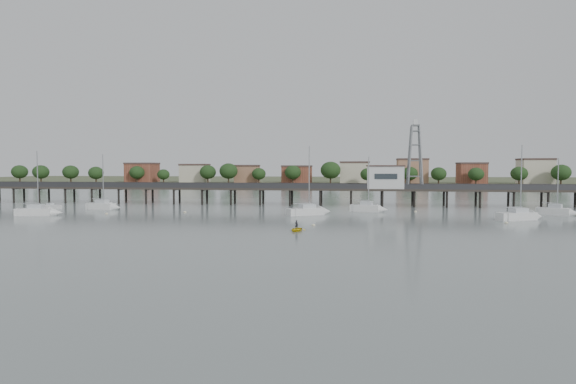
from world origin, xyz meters
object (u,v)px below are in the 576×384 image
at_px(sailboat_a, 43,212).
at_px(yellow_dinghy, 296,231).
at_px(sailboat_b, 106,206).
at_px(sailboat_c, 313,211).
at_px(sailboat_e, 560,212).
at_px(sailboat_f, 371,208).
at_px(pier, 276,189).
at_px(white_tender, 53,207).
at_px(lattice_tower, 415,157).
at_px(sailboat_d, 524,216).

bearing_deg(sailboat_a, yellow_dinghy, -29.30).
bearing_deg(sailboat_b, sailboat_c, 3.68).
xyz_separation_m(sailboat_e, yellow_dinghy, (-45.55, -28.26, -0.65)).
bearing_deg(sailboat_f, pier, 162.96).
height_order(sailboat_b, white_tender, sailboat_b).
relative_size(sailboat_a, yellow_dinghy, 4.18).
xyz_separation_m(lattice_tower, sailboat_b, (-64.78, -16.78, -10.45)).
bearing_deg(pier, sailboat_d, -28.62).
bearing_deg(white_tender, sailboat_d, 3.48).
height_order(sailboat_b, sailboat_f, sailboat_b).
xyz_separation_m(sailboat_c, sailboat_f, (10.97, 7.76, 0.01)).
relative_size(sailboat_a, sailboat_c, 0.92).
relative_size(sailboat_d, yellow_dinghy, 4.45).
height_order(sailboat_d, white_tender, sailboat_d).
relative_size(pier, sailboat_b, 12.37).
xyz_separation_m(sailboat_e, white_tender, (-101.09, -0.53, -0.25)).
bearing_deg(sailboat_d, yellow_dinghy, -176.87).
distance_m(sailboat_d, white_tender, 92.26).
distance_m(sailboat_c, yellow_dinghy, 23.11).
xyz_separation_m(lattice_tower, yellow_dinghy, (-21.27, -44.79, -11.10)).
relative_size(pier, sailboat_d, 11.33).
xyz_separation_m(white_tender, yellow_dinghy, (55.54, -27.73, -0.41)).
height_order(lattice_tower, sailboat_f, lattice_tower).
relative_size(white_tender, yellow_dinghy, 1.19).
xyz_separation_m(sailboat_b, sailboat_a, (-5.35, -13.10, -0.00)).
bearing_deg(lattice_tower, yellow_dinghy, -115.40).
distance_m(sailboat_a, sailboat_c, 49.86).
height_order(sailboat_d, sailboat_e, sailboat_d).
relative_size(sailboat_b, sailboat_a, 0.97).
relative_size(pier, sailboat_c, 11.14).
height_order(sailboat_a, yellow_dinghy, sailboat_a).
relative_size(lattice_tower, sailboat_a, 1.25).
distance_m(sailboat_b, sailboat_f, 54.88).
bearing_deg(sailboat_c, lattice_tower, 11.37).
height_order(pier, white_tender, pier).
height_order(pier, sailboat_b, sailboat_b).
bearing_deg(sailboat_b, pier, 36.82).
bearing_deg(yellow_dinghy, sailboat_b, 155.97).
xyz_separation_m(pier, sailboat_e, (55.79, -16.52, -3.14)).
distance_m(sailboat_a, sailboat_e, 95.36).
distance_m(sailboat_d, sailboat_e, 12.81).
height_order(sailboat_f, white_tender, sailboat_f).
xyz_separation_m(sailboat_b, sailboat_e, (89.07, 0.25, 0.01)).
xyz_separation_m(pier, yellow_dinghy, (10.23, -44.79, -3.79)).
distance_m(lattice_tower, sailboat_d, 31.35).
xyz_separation_m(lattice_tower, sailboat_e, (24.29, -16.52, -10.45)).
distance_m(sailboat_b, sailboat_d, 80.32).
height_order(sailboat_d, yellow_dinghy, sailboat_d).
distance_m(sailboat_d, sailboat_c, 36.21).
xyz_separation_m(sailboat_f, white_tender, (-66.83, -3.13, -0.25)).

